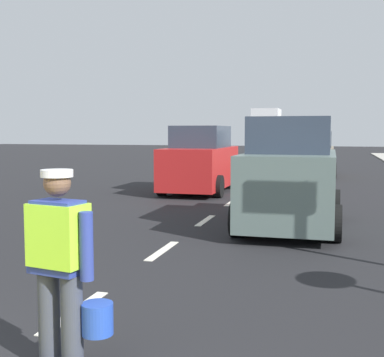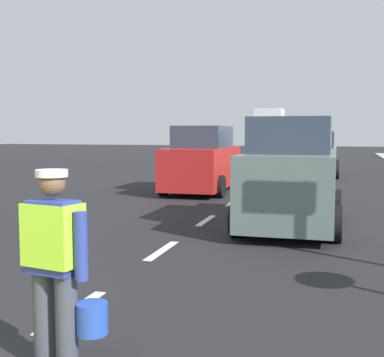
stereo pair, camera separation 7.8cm
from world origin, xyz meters
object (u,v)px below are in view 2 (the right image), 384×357
Objects in this scene: car_outgoing_far at (316,155)px; car_outgoing_ahead at (291,177)px; delivery_truck at (270,137)px; car_oncoming_lead at (202,161)px; road_worker at (57,260)px.

car_outgoing_ahead is at bearing -89.95° from car_outgoing_far.
delivery_truck is 20.36m from car_oncoming_lead.
car_outgoing_ahead reaches higher than car_oncoming_lead.
car_outgoing_ahead is at bearing -59.17° from car_oncoming_lead.
car_outgoing_ahead reaches higher than road_worker.
car_oncoming_lead is at bearing -89.11° from delivery_truck.
delivery_truck reaches higher than car_outgoing_ahead.
delivery_truck reaches higher than car_outgoing_far.
road_worker is at bearing -93.75° from car_outgoing_far.
car_outgoing_far is (3.65, -13.18, -0.69)m from delivery_truck.
car_outgoing_ahead is at bearing -81.98° from delivery_truck.
car_oncoming_lead is (-2.04, 12.55, 0.07)m from road_worker.
delivery_truck is at bearing 98.02° from car_outgoing_ahead.
delivery_truck is 1.11× the size of car_oncoming_lead.
road_worker is 12.72m from car_oncoming_lead.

